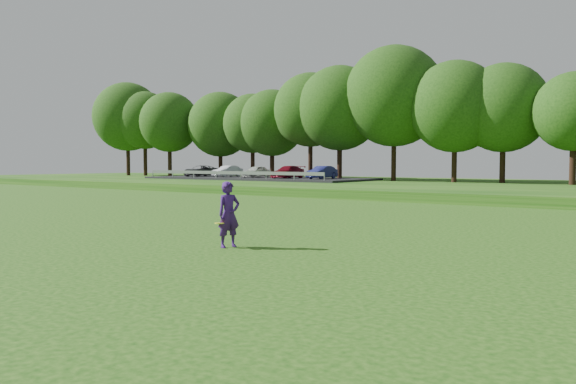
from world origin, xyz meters
The scene contains 6 objects.
ground centered at (0.00, 0.00, 0.00)m, with size 140.00×140.00×0.00m, color #14430C.
berm centered at (0.00, 34.00, 0.30)m, with size 130.00×30.00×0.60m, color #14430C.
walking_path centered at (0.00, 20.00, 0.02)m, with size 130.00×1.60×0.04m, color gray.
treeline centered at (0.00, 38.00, 8.10)m, with size 104.00×7.00×15.00m, color #183D0E, non-canonical shape.
parking_lot centered at (-24.35, 32.81, 1.03)m, with size 24.00×9.00×1.38m.
woman centered at (2.50, 0.31, 0.89)m, with size 0.61×0.78×1.78m.
Camera 1 is at (12.80, -10.78, 2.29)m, focal length 35.00 mm.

